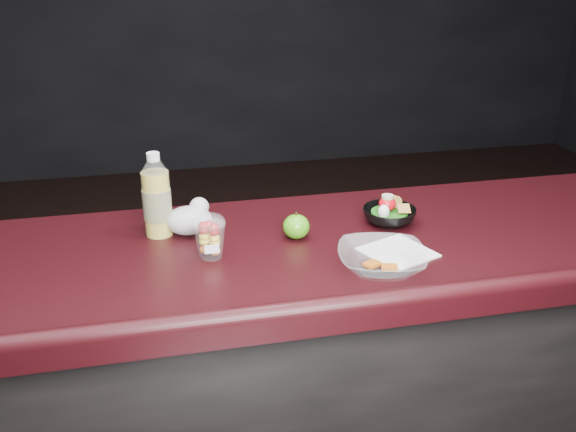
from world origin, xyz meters
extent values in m
cube|color=black|center=(0.00, 0.30, 0.49)|extent=(4.00, 0.65, 0.98)
cube|color=black|center=(0.00, 0.30, 1.00)|extent=(4.06, 0.71, 0.04)
cylinder|color=gold|center=(-0.27, 0.46, 1.11)|extent=(0.07, 0.07, 0.18)
cylinder|color=white|center=(-0.27, 0.46, 1.11)|extent=(0.08, 0.08, 0.18)
cone|color=white|center=(-0.27, 0.46, 1.22)|extent=(0.07, 0.07, 0.03)
cylinder|color=white|center=(-0.27, 0.46, 1.25)|extent=(0.03, 0.03, 0.02)
cylinder|color=#072D99|center=(-0.27, 0.46, 1.11)|extent=(0.08, 0.08, 0.09)
ellipsoid|color=white|center=(-0.14, 0.29, 1.12)|extent=(0.08, 0.08, 0.05)
ellipsoid|color=#20750D|center=(0.10, 0.35, 1.05)|extent=(0.07, 0.07, 0.07)
cylinder|color=black|center=(0.10, 0.35, 1.09)|extent=(0.01, 0.01, 0.01)
ellipsoid|color=silver|center=(-0.19, 0.45, 1.06)|extent=(0.13, 0.11, 0.08)
sphere|color=silver|center=(-0.15, 0.46, 1.09)|extent=(0.06, 0.06, 0.06)
imported|color=black|center=(0.38, 0.39, 1.04)|extent=(0.19, 0.19, 0.05)
cylinder|color=#0F470C|center=(0.38, 0.39, 1.05)|extent=(0.11, 0.11, 0.01)
ellipsoid|color=red|center=(0.38, 0.40, 1.08)|extent=(0.05, 0.05, 0.04)
cylinder|color=beige|center=(0.38, 0.40, 1.10)|extent=(0.03, 0.03, 0.01)
ellipsoid|color=white|center=(0.36, 0.36, 1.07)|extent=(0.03, 0.03, 0.04)
imported|color=silver|center=(0.26, 0.12, 1.05)|extent=(0.27, 0.27, 0.05)
cube|color=#990F0C|center=(0.24, 0.13, 1.03)|extent=(0.05, 0.04, 0.01)
cube|color=#990F0C|center=(0.28, 0.11, 1.03)|extent=(0.05, 0.04, 0.01)
cube|color=white|center=(0.34, 0.20, 1.02)|extent=(0.21, 0.21, 0.00)
camera|label=1|loc=(-0.27, -1.21, 1.77)|focal=40.00mm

